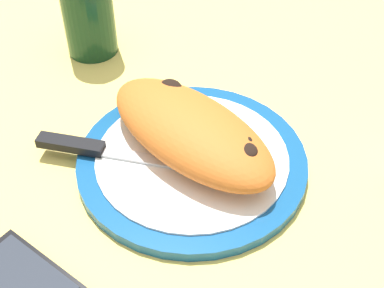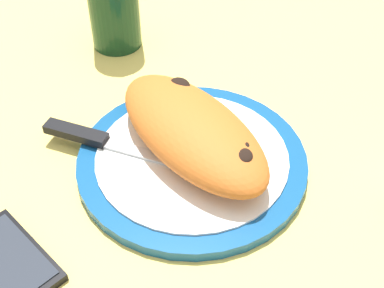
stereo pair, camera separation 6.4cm
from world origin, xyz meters
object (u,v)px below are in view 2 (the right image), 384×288
Objects in this scene: knife at (98,140)px; plate at (192,161)px; fork at (214,117)px; calzone at (192,130)px; smartphone at (10,260)px.

plate is at bearing -136.84° from knife.
knife reaches higher than fork.
plate is 1.13× the size of calzone.
knife is (8.95, 8.39, 1.39)cm from plate.
smartphone is (-4.57, 30.71, -1.37)cm from fork.
calzone is 6.97cm from fork.
calzone is at bearing -86.21° from smartphone.
calzone is at bearing -130.30° from knife.
knife is (4.90, 14.90, 0.29)cm from fork.
calzone is 12.33cm from knife.
knife is at bearing 43.16° from plate.
calzone is (1.14, -0.82, 3.87)cm from plate.
knife is 18.50cm from smartphone.
smartphone is (-9.47, 15.80, -1.65)cm from knife.
calzone reaches higher than knife.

